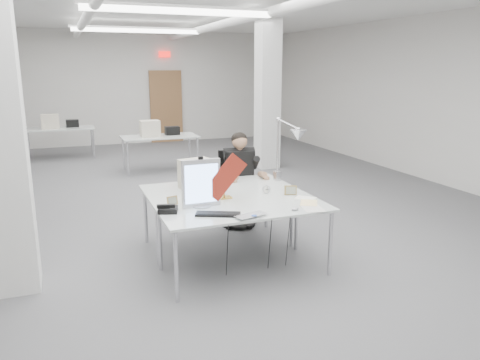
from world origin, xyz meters
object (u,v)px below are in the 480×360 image
object	(u,v)px
seated_person	(240,164)
bankers_lamp	(224,185)
beige_monitor	(198,174)
laptop	(254,217)
office_chair	(238,190)
desk_main	(244,208)
desk_phone	(168,210)
architect_lamp	(286,149)
monitor	(201,183)

from	to	relation	value
seated_person	bankers_lamp	bearing A→B (deg)	-109.14
seated_person	beige_monitor	world-z (taller)	seated_person
laptop	beige_monitor	distance (m)	1.34
office_chair	bankers_lamp	distance (m)	1.31
beige_monitor	desk_main	bearing A→B (deg)	-87.84
desk_main	desk_phone	bearing A→B (deg)	172.39
desk_phone	bankers_lamp	bearing A→B (deg)	39.58
bankers_lamp	seated_person	bearing A→B (deg)	44.67
desk_main	office_chair	size ratio (longest dim) A/B	1.73
desk_main	laptop	xyz separation A→B (m)	(-0.05, -0.40, 0.03)
desk_main	office_chair	distance (m)	1.60
office_chair	desk_phone	world-z (taller)	office_chair
seated_person	desk_phone	bearing A→B (deg)	-124.00
beige_monitor	architect_lamp	world-z (taller)	architect_lamp
desk_main	beige_monitor	world-z (taller)	beige_monitor
bankers_lamp	architect_lamp	distance (m)	1.03
seated_person	bankers_lamp	world-z (taller)	seated_person
architect_lamp	office_chair	bearing A→B (deg)	128.75
seated_person	desk_main	bearing A→B (deg)	-99.06
bankers_lamp	beige_monitor	size ratio (longest dim) A/B	0.80
desk_main	bankers_lamp	world-z (taller)	bankers_lamp
architect_lamp	seated_person	bearing A→B (deg)	130.14
office_chair	laptop	size ratio (longest dim) A/B	3.12
seated_person	bankers_lamp	xyz separation A→B (m)	(-0.59, -1.06, 0.00)
beige_monitor	monitor	bearing A→B (deg)	-116.03
office_chair	architect_lamp	world-z (taller)	architect_lamp
office_chair	desk_phone	xyz separation A→B (m)	(-1.30, -1.39, 0.26)
desk_main	office_chair	bearing A→B (deg)	71.58
desk_main	desk_phone	world-z (taller)	desk_phone
monitor	beige_monitor	world-z (taller)	monitor
beige_monitor	architect_lamp	size ratio (longest dim) A/B	0.41
desk_main	laptop	bearing A→B (deg)	-97.08
desk_main	laptop	distance (m)	0.40
monitor	bankers_lamp	xyz separation A→B (m)	(0.33, 0.22, -0.11)
laptop	desk_phone	xyz separation A→B (m)	(-0.75, 0.50, 0.01)
office_chair	bankers_lamp	size ratio (longest dim) A/B	3.47
bankers_lamp	monitor	bearing A→B (deg)	-162.50
desk_phone	architect_lamp	size ratio (longest dim) A/B	0.22
seated_person	monitor	distance (m)	1.58
office_chair	bankers_lamp	bearing A→B (deg)	-108.03
bankers_lamp	desk_main	bearing A→B (deg)	-93.53
monitor	bankers_lamp	distance (m)	0.41
laptop	beige_monitor	xyz separation A→B (m)	(-0.20, 1.31, 0.16)
seated_person	desk_phone	xyz separation A→B (m)	(-1.30, -1.34, -0.12)
seated_person	monitor	bearing A→B (deg)	-115.77
desk_phone	architect_lamp	xyz separation A→B (m)	(1.64, 0.60, 0.43)
desk_phone	architect_lamp	bearing A→B (deg)	37.73
laptop	monitor	bearing A→B (deg)	107.49
laptop	desk_phone	distance (m)	0.90
seated_person	architect_lamp	size ratio (longest dim) A/B	1.05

